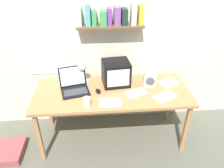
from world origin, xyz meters
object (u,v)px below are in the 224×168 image
at_px(computer_mouse, 98,91).
at_px(open_notebook, 165,96).
at_px(space_heater, 150,78).
at_px(loose_paper_near_laptop, 110,102).
at_px(crt_monitor, 116,73).
at_px(printed_handout, 169,83).
at_px(floor_cushion, 7,152).
at_px(loose_paper_near_monitor, 136,93).
at_px(desk_lamp, 83,68).
at_px(corner_desk, 112,95).
at_px(juice_glass, 87,102).
at_px(laptop, 74,85).

relative_size(computer_mouse, open_notebook, 0.37).
height_order(space_heater, computer_mouse, space_heater).
bearing_deg(loose_paper_near_laptop, crt_monitor, 75.31).
bearing_deg(space_heater, crt_monitor, 179.28).
relative_size(printed_handout, floor_cushion, 0.73).
bearing_deg(crt_monitor, loose_paper_near_laptop, -110.39).
height_order(loose_paper_near_monitor, floor_cushion, loose_paper_near_monitor).
relative_size(printed_handout, loose_paper_near_monitor, 1.01).
bearing_deg(floor_cushion, loose_paper_near_monitor, 5.12).
distance_m(space_heater, floor_cushion, 2.04).
relative_size(desk_lamp, loose_paper_near_laptop, 1.24).
relative_size(corner_desk, loose_paper_near_monitor, 6.38).
xyz_separation_m(corner_desk, crt_monitor, (0.06, 0.17, 0.21)).
height_order(corner_desk, loose_paper_near_laptop, loose_paper_near_laptop).
distance_m(desk_lamp, juice_glass, 0.53).
xyz_separation_m(loose_paper_near_laptop, open_notebook, (0.66, 0.06, 0.00)).
bearing_deg(printed_handout, corner_desk, -170.00).
xyz_separation_m(corner_desk, laptop, (-0.46, 0.07, 0.12)).
bearing_deg(crt_monitor, space_heater, -16.61).
bearing_deg(desk_lamp, space_heater, 6.69).
xyz_separation_m(printed_handout, floor_cushion, (-2.12, -0.35, -0.71)).
bearing_deg(printed_handout, loose_paper_near_monitor, -156.82).
bearing_deg(computer_mouse, corner_desk, 4.39).
xyz_separation_m(corner_desk, space_heater, (0.49, 0.09, 0.16)).
height_order(desk_lamp, loose_paper_near_monitor, desk_lamp).
bearing_deg(corner_desk, floor_cushion, -171.04).
xyz_separation_m(space_heater, printed_handout, (0.27, 0.04, -0.10)).
relative_size(desk_lamp, space_heater, 1.49).
xyz_separation_m(juice_glass, loose_paper_near_monitor, (0.59, 0.22, -0.05)).
bearing_deg(laptop, floor_cushion, -175.21).
height_order(computer_mouse, printed_handout, computer_mouse).
xyz_separation_m(crt_monitor, laptop, (-0.53, -0.10, -0.09)).
bearing_deg(floor_cushion, laptop, 17.76).
height_order(crt_monitor, loose_paper_near_laptop, crt_monitor).
xyz_separation_m(laptop, loose_paper_near_laptop, (0.42, -0.31, -0.07)).
distance_m(corner_desk, loose_paper_near_monitor, 0.30).
bearing_deg(computer_mouse, open_notebook, -11.51).
xyz_separation_m(juice_glass, printed_handout, (1.06, 0.42, -0.05)).
height_order(computer_mouse, floor_cushion, computer_mouse).
xyz_separation_m(desk_lamp, space_heater, (0.84, -0.12, -0.12)).
relative_size(crt_monitor, loose_paper_near_laptop, 1.45).
relative_size(desk_lamp, computer_mouse, 2.69).
distance_m(loose_paper_near_laptop, open_notebook, 0.66).
relative_size(laptop, open_notebook, 1.24).
height_order(computer_mouse, open_notebook, computer_mouse).
bearing_deg(desk_lamp, laptop, -113.92).
relative_size(juice_glass, printed_handout, 0.38).
bearing_deg(space_heater, printed_handout, 18.95).
height_order(crt_monitor, floor_cushion, crt_monitor).
distance_m(corner_desk, loose_paper_near_laptop, 0.24).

